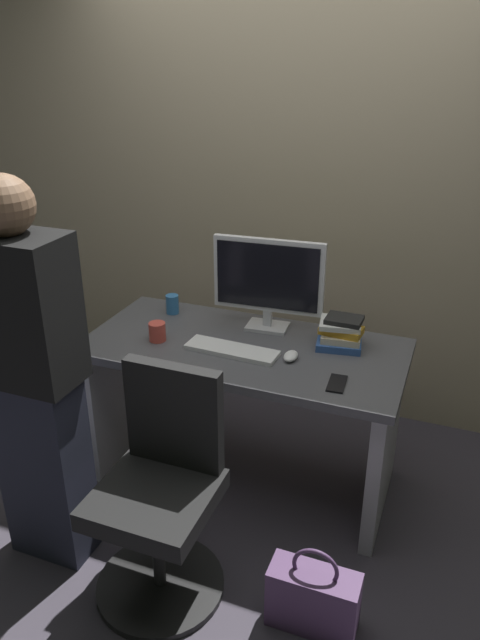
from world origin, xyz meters
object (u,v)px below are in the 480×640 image
(cup_by_monitor, at_px, (172,304))
(book_stack, at_px, (341,333))
(office_chair, at_px, (162,496))
(cup_near_keyboard, at_px, (157,332))
(mouse, at_px, (291,356))
(handbag, at_px, (313,598))
(desk, at_px, (244,388))
(keyboard, at_px, (232,350))
(person_at_desk, at_px, (32,381))
(cell_phone, at_px, (337,383))
(monitor, at_px, (268,279))

(cup_by_monitor, bearing_deg, book_stack, -4.11)
(office_chair, distance_m, cup_near_keyboard, 0.81)
(book_stack, bearing_deg, cup_by_monitor, 175.89)
(cup_near_keyboard, bearing_deg, mouse, 3.81)
(handbag, bearing_deg, desk, 127.41)
(keyboard, bearing_deg, book_stack, 30.09)
(cup_by_monitor, bearing_deg, cup_near_keyboard, -75.62)
(keyboard, xyz_separation_m, handbag, (0.59, -0.65, -0.63))
(cup_by_monitor, relative_size, book_stack, 0.44)
(cup_near_keyboard, bearing_deg, person_at_desk, -107.24)
(person_at_desk, relative_size, cell_phone, 11.38)
(monitor, height_order, book_stack, monitor)
(person_at_desk, bearing_deg, mouse, 39.15)
(keyboard, xyz_separation_m, cup_near_keyboard, (-0.37, -0.02, 0.03))
(monitor, bearing_deg, office_chair, -96.25)
(book_stack, xyz_separation_m, handbag, (0.14, -0.88, -0.69))
(cup_near_keyboard, relative_size, handbag, 0.24)
(person_at_desk, bearing_deg, keyboard, 49.04)
(handbag, bearing_deg, cup_near_keyboard, 146.61)
(desk, height_order, monitor, monitor)
(mouse, bearing_deg, cell_phone, -29.99)
(person_at_desk, distance_m, cup_near_keyboard, 0.68)
(desk, distance_m, cup_by_monitor, 0.60)
(cup_near_keyboard, distance_m, handbag, 1.33)
(desk, height_order, office_chair, office_chair)
(cup_near_keyboard, bearing_deg, cell_phone, -6.20)
(keyboard, distance_m, mouse, 0.27)
(office_chair, relative_size, person_at_desk, 0.57)
(mouse, bearing_deg, keyboard, -174.24)
(keyboard, bearing_deg, mouse, 8.31)
(person_at_desk, height_order, cup_by_monitor, person_at_desk)
(office_chair, distance_m, monitor, 1.12)
(monitor, xyz_separation_m, keyboard, (-0.07, -0.30, -0.25))
(monitor, height_order, handbag, monitor)
(book_stack, bearing_deg, cup_near_keyboard, -163.12)
(desk, relative_size, handbag, 3.95)
(monitor, height_order, keyboard, monitor)
(person_at_desk, bearing_deg, cup_by_monitor, 82.89)
(monitor, xyz_separation_m, handbag, (0.52, -0.95, -0.87))
(keyboard, relative_size, cup_by_monitor, 4.34)
(monitor, distance_m, cup_near_keyboard, 0.58)
(desk, bearing_deg, handbag, -52.59)
(book_stack, bearing_deg, keyboard, -152.46)
(monitor, xyz_separation_m, book_stack, (0.38, -0.07, -0.19))
(mouse, height_order, cell_phone, mouse)
(person_at_desk, bearing_deg, cup_near_keyboard, 72.76)
(person_at_desk, height_order, cup_near_keyboard, person_at_desk)
(desk, relative_size, book_stack, 6.64)
(keyboard, relative_size, cell_phone, 2.99)
(office_chair, xyz_separation_m, cell_phone, (0.55, 0.53, 0.33))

